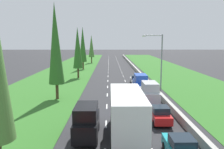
% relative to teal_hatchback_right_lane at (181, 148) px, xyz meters
% --- Properties ---
extents(ground_plane, '(300.00, 300.00, 0.00)m').
position_rel_teal_hatchback_right_lane_xyz_m(ground_plane, '(-3.40, 45.66, -0.84)').
color(ground_plane, '#28282B').
rests_on(ground_plane, ground).
extents(grass_verge_left, '(14.00, 140.00, 0.04)m').
position_rel_teal_hatchback_right_lane_xyz_m(grass_verge_left, '(-16.05, 45.66, -0.82)').
color(grass_verge_left, '#2D6623').
rests_on(grass_verge_left, ground).
extents(grass_verge_right, '(14.00, 140.00, 0.04)m').
position_rel_teal_hatchback_right_lane_xyz_m(grass_verge_right, '(10.95, 45.66, -0.82)').
color(grass_verge_right, '#2D6623').
rests_on(grass_verge_right, ground).
extents(median_barrier, '(0.44, 120.00, 0.85)m').
position_rel_teal_hatchback_right_lane_xyz_m(median_barrier, '(2.30, 45.66, -0.41)').
color(median_barrier, '#9E9B93').
rests_on(median_barrier, ground).
extents(lane_markings, '(3.64, 116.00, 0.01)m').
position_rel_teal_hatchback_right_lane_xyz_m(lane_markings, '(-3.40, 45.66, -0.83)').
color(lane_markings, white).
rests_on(lane_markings, ground).
extents(teal_hatchback_right_lane, '(1.74, 3.90, 1.72)m').
position_rel_teal_hatchback_right_lane_xyz_m(teal_hatchback_right_lane, '(0.00, 0.00, 0.00)').
color(teal_hatchback_right_lane, teal).
rests_on(teal_hatchback_right_lane, ground).
extents(red_hatchback_right_lane, '(1.74, 3.90, 1.72)m').
position_rel_teal_hatchback_right_lane_xyz_m(red_hatchback_right_lane, '(0.15, 7.05, 0.00)').
color(red_hatchback_right_lane, red).
rests_on(red_hatchback_right_lane, ground).
extents(black_van_left_lane, '(1.96, 4.90, 2.82)m').
position_rel_teal_hatchback_right_lane_xyz_m(black_van_left_lane, '(-6.72, 3.72, 0.56)').
color(black_van_left_lane, black).
rests_on(black_van_left_lane, ground).
extents(silver_van_right_lane, '(1.96, 4.90, 2.82)m').
position_rel_teal_hatchback_right_lane_xyz_m(silver_van_right_lane, '(0.34, 14.02, 0.56)').
color(silver_van_right_lane, silver).
rests_on(silver_van_right_lane, ground).
extents(blue_van_right_lane, '(1.96, 4.90, 2.82)m').
position_rel_teal_hatchback_right_lane_xyz_m(blue_van_right_lane, '(0.08, 20.80, 0.56)').
color(blue_van_right_lane, '#1E47B7').
rests_on(blue_van_right_lane, ground).
extents(white_box_truck_centre_lane, '(2.46, 9.40, 4.18)m').
position_rel_teal_hatchback_right_lane_xyz_m(white_box_truck_centre_lane, '(-3.49, 3.10, 1.35)').
color(white_box_truck_centre_lane, black).
rests_on(white_box_truck_centre_lane, ground).
extents(white_hatchback_right_lane, '(1.74, 3.90, 1.72)m').
position_rel_teal_hatchback_right_lane_xyz_m(white_hatchback_right_lane, '(0.04, 27.04, 0.00)').
color(white_hatchback_right_lane, white).
rests_on(white_hatchback_right_lane, ground).
extents(poplar_tree_second, '(2.13, 2.13, 13.14)m').
position_rel_teal_hatchback_right_lane_xyz_m(poplar_tree_second, '(-12.08, 16.33, 6.79)').
color(poplar_tree_second, '#4C3823').
rests_on(poplar_tree_second, ground).
extents(poplar_tree_third, '(2.07, 2.07, 10.95)m').
position_rel_teal_hatchback_right_lane_xyz_m(poplar_tree_third, '(-11.61, 34.21, 5.69)').
color(poplar_tree_third, '#4C3823').
rests_on(poplar_tree_third, ground).
extents(poplar_tree_fourth, '(2.10, 2.10, 11.98)m').
position_rel_teal_hatchback_right_lane_xyz_m(poplar_tree_fourth, '(-12.29, 49.36, 6.20)').
color(poplar_tree_fourth, '#4C3823').
rests_on(poplar_tree_fourth, ground).
extents(poplar_tree_fifth, '(2.06, 2.06, 10.26)m').
position_rel_teal_hatchback_right_lane_xyz_m(poplar_tree_fifth, '(-11.36, 67.98, 5.34)').
color(poplar_tree_fifth, '#4C3823').
rests_on(poplar_tree_fifth, ground).
extents(street_light_mast, '(3.20, 0.28, 9.00)m').
position_rel_teal_hatchback_right_lane_xyz_m(street_light_mast, '(3.02, 20.87, 4.40)').
color(street_light_mast, gray).
rests_on(street_light_mast, ground).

